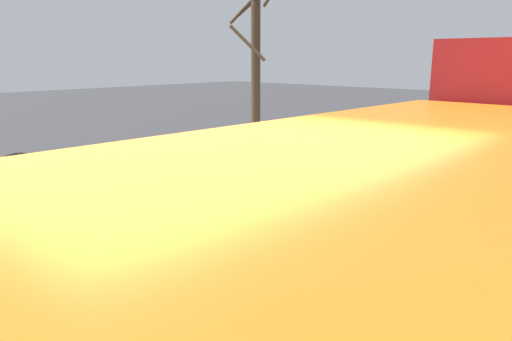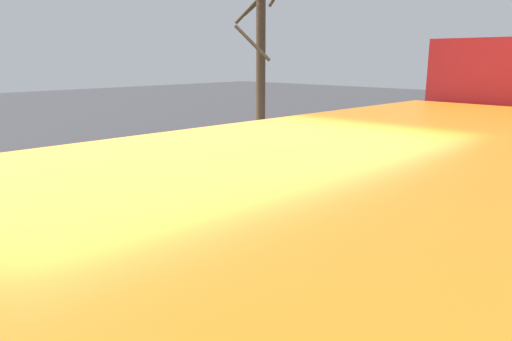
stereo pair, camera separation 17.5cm
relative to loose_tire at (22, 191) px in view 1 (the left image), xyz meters
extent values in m
cylinder|color=red|center=(-0.29, 0.01, -0.20)|extent=(0.10, 0.18, 0.10)
cylinder|color=red|center=(-0.29, 0.01, -0.28)|extent=(0.12, 0.18, 0.12)
torus|color=black|center=(0.00, 0.00, 0.00)|extent=(1.27, 0.62, 1.24)
cube|color=orange|center=(-0.55, -6.72, 0.83)|extent=(4.86, 2.62, 1.60)
cylinder|color=black|center=(2.88, -5.55, -0.22)|extent=(1.11, 0.33, 1.10)
cylinder|color=black|center=(7.81, -3.79, -0.22)|extent=(1.10, 0.31, 1.10)
cylinder|color=#4C3823|center=(6.58, 1.06, 1.68)|extent=(0.24, 0.24, 4.60)
cylinder|color=#4C3823|center=(6.13, 0.92, 2.40)|extent=(0.37, 0.99, 0.90)
cylinder|color=#4C3823|center=(6.78, 1.52, 3.40)|extent=(1.00, 0.48, 1.02)
camera|label=1|loc=(-2.82, -7.60, 2.05)|focal=33.57mm
camera|label=2|loc=(-2.70, -7.73, 2.05)|focal=33.57mm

